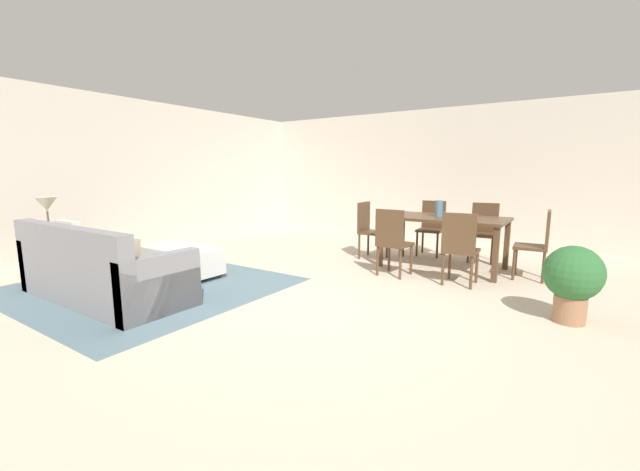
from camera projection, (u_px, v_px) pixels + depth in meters
ground_plane at (311, 303)px, 4.29m from camera, size 10.80×10.80×0.00m
wall_back at (450, 175)px, 8.17m from camera, size 9.00×0.12×2.70m
wall_left at (119, 175)px, 6.96m from camera, size 0.12×11.00×2.70m
area_rug at (149, 286)px, 4.93m from camera, size 3.00×2.80×0.01m
couch at (100, 273)px, 4.39m from camera, size 2.19×0.87×0.86m
ottoman_table at (182, 260)px, 5.36m from camera, size 1.09×0.56×0.40m
side_table at (51, 246)px, 5.20m from camera, size 0.40×0.40×0.56m
table_lamp at (47, 206)px, 5.12m from camera, size 0.26×0.26×0.52m
dining_table at (443, 223)px, 5.78m from camera, size 1.73×0.96×0.76m
dining_chair_near_left at (392, 239)px, 5.32m from camera, size 0.42×0.42×0.92m
dining_chair_near_right at (460, 245)px, 4.87m from camera, size 0.41×0.41×0.92m
dining_chair_far_left at (432, 225)px, 6.74m from camera, size 0.42×0.42×0.92m
dining_chair_far_right at (484, 229)px, 6.27m from camera, size 0.43×0.43×0.92m
dining_chair_head_east at (538, 241)px, 5.14m from camera, size 0.43×0.43×0.92m
dining_chair_head_west at (369, 227)px, 6.47m from camera, size 0.41×0.41×0.92m
vase_centerpiece at (439, 209)px, 5.76m from camera, size 0.11×0.11×0.24m
book_on_ottoman at (192, 247)px, 5.30m from camera, size 0.30×0.26×0.03m
potted_plant at (573, 278)px, 3.68m from camera, size 0.51×0.51×0.74m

